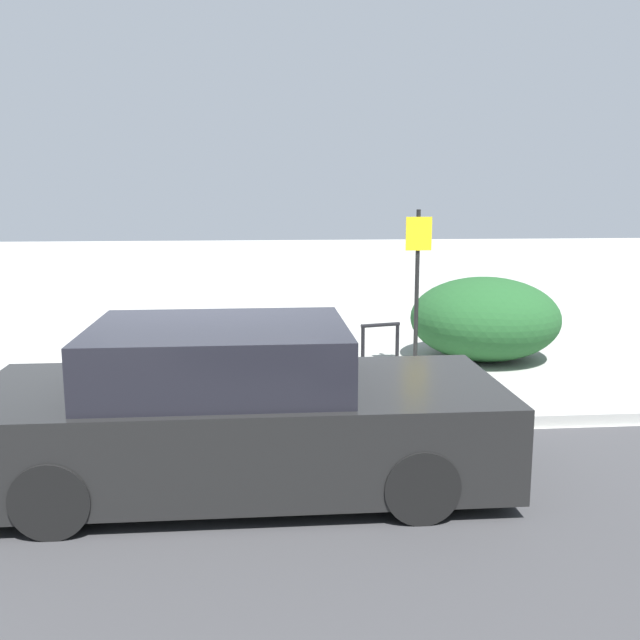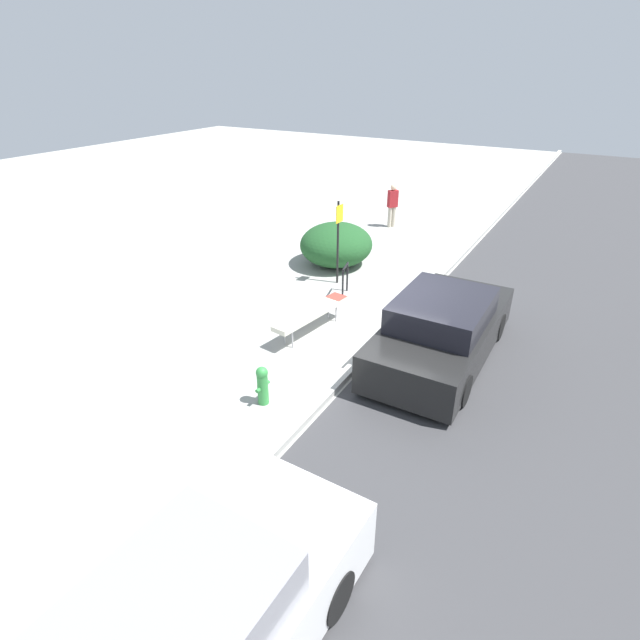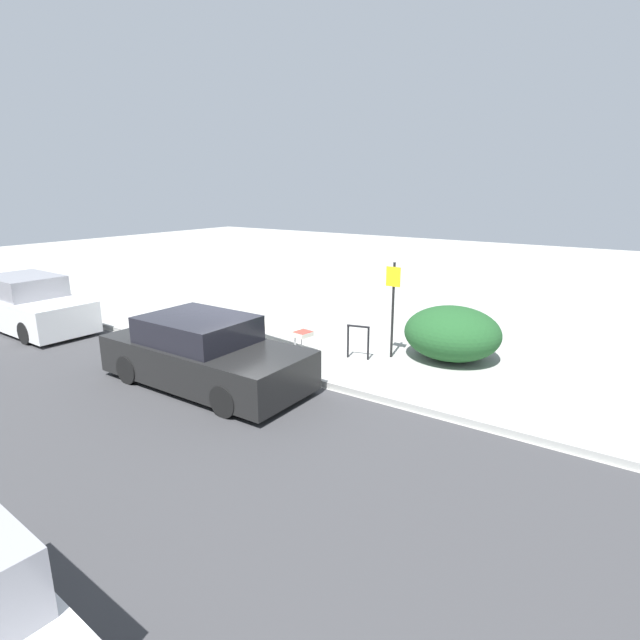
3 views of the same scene
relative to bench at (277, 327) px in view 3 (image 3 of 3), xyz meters
The scene contains 10 objects.
ground_plane 1.61m from the bench, 86.81° to the right, with size 60.00×60.00×0.00m, color #9E9E99.
road_strip 6.70m from the bench, 89.27° to the right, with size 60.00×10.00×0.01m.
curb 1.59m from the bench, 86.81° to the right, with size 60.00×0.20×0.13m.
bench is the anchor object (origin of this frame).
bike_rack 2.24m from the bench, ahead, with size 0.55×0.18×0.83m.
sign_post 3.09m from the bench, 16.95° to the left, with size 0.36×0.08×2.30m.
fire_hydrant 2.80m from the bench, 167.28° to the right, with size 0.36×0.22×0.77m.
shrub_hedge 4.35m from the bench, 21.31° to the left, with size 2.27×2.15×1.26m.
parked_car_near 2.90m from the bench, 81.73° to the right, with size 4.50×1.92×1.44m.
parked_car_far 7.43m from the bench, 157.96° to the right, with size 4.49×1.84×1.54m.
Camera 3 is at (7.81, -7.98, 3.97)m, focal length 28.00 mm.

